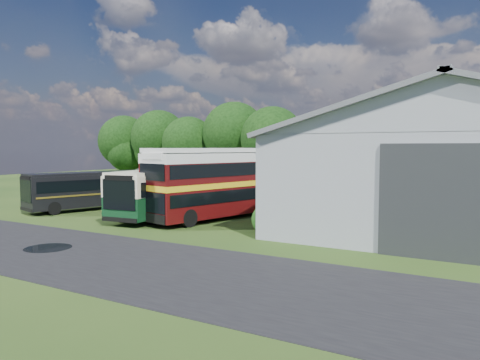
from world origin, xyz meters
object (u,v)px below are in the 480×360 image
Objects in this scene: storage_shed at (469,158)px; bus_green_single at (173,190)px; bus_maroon_double at (220,183)px; bus_dark_single at (96,189)px.

storage_shed is 19.86m from bus_green_single.
bus_maroon_double is (-14.62, -6.82, -1.78)m from storage_shed.
bus_maroon_double is at bearing 20.28° from bus_dark_single.
bus_maroon_double reaches higher than bus_dark_single.
bus_dark_single is at bearing -163.37° from storage_shed.
bus_green_single is at bearing -162.26° from bus_maroon_double.
storage_shed is 16.23m from bus_maroon_double.
bus_green_single is 3.82m from bus_maroon_double.
bus_dark_single is (-7.29, -0.53, -0.20)m from bus_green_single.
storage_shed reaches higher than bus_dark_single.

